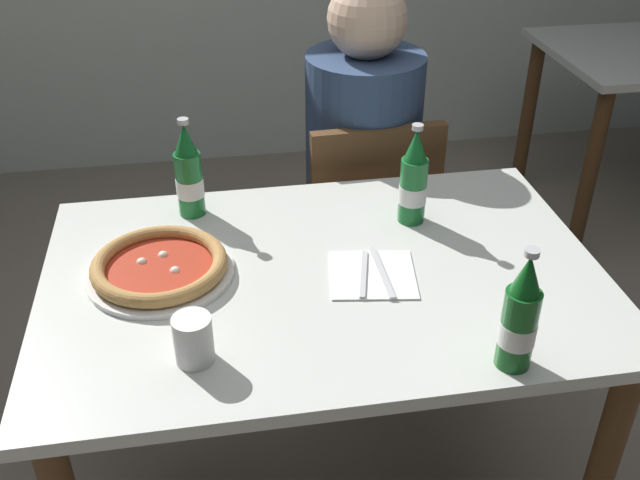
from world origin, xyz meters
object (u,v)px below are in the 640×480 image
napkin_with_cutlery (373,274)px  beer_bottle_left (189,175)px  paper_cup (193,340)px  dining_table_main (324,314)px  beer_bottle_center (413,182)px  beer_bottle_right (520,318)px  pizza_margherita_near (160,267)px  chair_behind_table (365,224)px  diner_seated (362,187)px

napkin_with_cutlery → beer_bottle_left: bearing=138.6°
paper_cup → napkin_with_cutlery: bearing=28.5°
dining_table_main → napkin_with_cutlery: bearing=-16.3°
beer_bottle_center → beer_bottle_right: 0.52m
dining_table_main → pizza_margherita_near: bearing=172.4°
chair_behind_table → diner_seated: bearing=-89.1°
pizza_margherita_near → beer_bottle_left: (0.07, 0.25, 0.08)m
beer_bottle_center → beer_bottle_left: bearing=166.9°
pizza_margherita_near → paper_cup: paper_cup is taller
dining_table_main → paper_cup: (-0.28, -0.24, 0.16)m
beer_bottle_left → diner_seated: bearing=35.4°
dining_table_main → diner_seated: size_ratio=0.99×
chair_behind_table → paper_cup: 1.04m
beer_bottle_left → beer_bottle_right: 0.85m
dining_table_main → chair_behind_table: chair_behind_table is taller
pizza_margherita_near → napkin_with_cutlery: 0.45m
dining_table_main → paper_cup: size_ratio=12.63×
pizza_margherita_near → paper_cup: bearing=-76.6°
diner_seated → paper_cup: (-0.51, -0.90, 0.21)m
chair_behind_table → beer_bottle_right: beer_bottle_right is taller
beer_bottle_center → chair_behind_table: bearing=91.1°
dining_table_main → diner_seated: bearing=70.6°
diner_seated → paper_cup: diner_seated is taller
dining_table_main → pizza_margherita_near: (-0.35, 0.05, 0.14)m
dining_table_main → beer_bottle_center: size_ratio=4.86×
beer_bottle_center → beer_bottle_right: (0.04, -0.52, 0.00)m
diner_seated → beer_bottle_center: 0.55m
diner_seated → chair_behind_table: bearing=-86.9°
dining_table_main → beer_bottle_right: beer_bottle_right is taller
chair_behind_table → beer_bottle_left: (-0.51, -0.31, 0.37)m
pizza_margherita_near → beer_bottle_center: bearing=12.8°
diner_seated → napkin_with_cutlery: 0.72m
napkin_with_cutlery → beer_bottle_center: bearing=56.0°
beer_bottle_right → chair_behind_table: bearing=93.2°
chair_behind_table → pizza_margherita_near: size_ratio=2.71×
chair_behind_table → diner_seated: 0.11m
beer_bottle_left → beer_bottle_right: size_ratio=1.00×
dining_table_main → chair_behind_table: bearing=68.9°
diner_seated → napkin_with_cutlery: bearing=-100.7°
chair_behind_table → diner_seated: diner_seated is taller
beer_bottle_right → paper_cup: (-0.57, 0.11, -0.06)m
napkin_with_cutlery → paper_cup: paper_cup is taller
paper_cup → dining_table_main: bearing=40.2°
pizza_margherita_near → napkin_with_cutlery: size_ratio=1.53×
beer_bottle_center → beer_bottle_right: same height
dining_table_main → beer_bottle_left: (-0.27, 0.30, 0.22)m
chair_behind_table → beer_bottle_center: (0.01, -0.43, 0.37)m
diner_seated → paper_cup: bearing=-119.7°
chair_behind_table → beer_bottle_center: beer_bottle_center is taller
beer_bottle_center → beer_bottle_right: bearing=-85.1°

